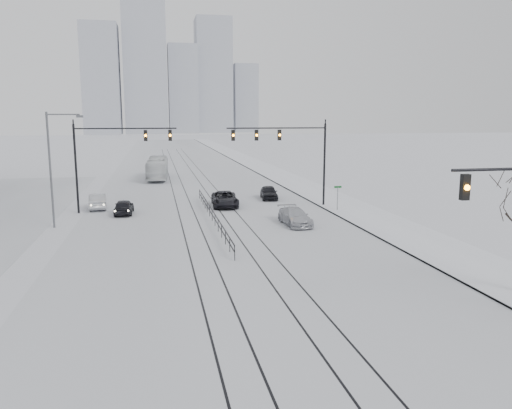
# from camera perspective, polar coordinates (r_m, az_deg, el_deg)

# --- Properties ---
(road) EXTENTS (22.00, 260.00, 0.02)m
(road) POSITION_cam_1_polar(r_m,az_deg,el_deg) (71.48, -7.74, 2.94)
(road) COLOR silver
(road) RESTS_ON ground
(sidewalk_east) EXTENTS (5.00, 260.00, 0.16)m
(sidewalk_east) POSITION_cam_1_polar(r_m,az_deg,el_deg) (73.56, 2.82, 3.27)
(sidewalk_east) COLOR white
(sidewalk_east) RESTS_ON ground
(curb) EXTENTS (0.10, 260.00, 0.12)m
(curb) POSITION_cam_1_polar(r_m,az_deg,el_deg) (73.01, 0.95, 3.21)
(curb) COLOR gray
(curb) RESTS_ON ground
(tram_rails) EXTENTS (5.30, 180.00, 0.01)m
(tram_rails) POSITION_cam_1_polar(r_m,az_deg,el_deg) (51.73, -6.27, 0.34)
(tram_rails) COLOR black
(tram_rails) RESTS_ON ground
(skyline) EXTENTS (96.00, 48.00, 72.00)m
(skyline) POSITION_cam_1_polar(r_m,az_deg,el_deg) (285.46, -9.79, 14.19)
(skyline) COLOR #A2A7B2
(skyline) RESTS_ON ground
(traffic_mast_ne) EXTENTS (9.60, 0.37, 8.00)m
(traffic_mast_ne) POSITION_cam_1_polar(r_m,az_deg,el_deg) (47.61, 4.04, 6.51)
(traffic_mast_ne) COLOR black
(traffic_mast_ne) RESTS_ON ground
(traffic_mast_nw) EXTENTS (9.10, 0.37, 8.00)m
(traffic_mast_nw) POSITION_cam_1_polar(r_m,az_deg,el_deg) (47.08, -16.38, 5.87)
(traffic_mast_nw) COLOR black
(traffic_mast_nw) RESTS_ON ground
(street_light_west) EXTENTS (2.73, 0.25, 9.00)m
(street_light_west) POSITION_cam_1_polar(r_m,az_deg,el_deg) (41.67, -22.10, 4.57)
(street_light_west) COLOR #595B60
(street_light_west) RESTS_ON ground
(median_fence) EXTENTS (0.06, 24.00, 1.00)m
(median_fence) POSITION_cam_1_polar(r_m,az_deg,el_deg) (41.85, -5.03, -1.20)
(median_fence) COLOR black
(median_fence) RESTS_ON ground
(street_sign) EXTENTS (0.70, 0.06, 2.40)m
(street_sign) POSITION_cam_1_polar(r_m,az_deg,el_deg) (46.35, 9.31, 1.14)
(street_sign) COLOR #595B60
(street_sign) RESTS_ON ground
(sedan_sb_inner) EXTENTS (1.72, 3.99, 1.34)m
(sedan_sb_inner) POSITION_cam_1_polar(r_m,az_deg,el_deg) (46.14, -14.87, -0.28)
(sedan_sb_inner) COLOR black
(sedan_sb_inner) RESTS_ON ground
(sedan_sb_outer) EXTENTS (1.90, 4.50, 1.44)m
(sedan_sb_outer) POSITION_cam_1_polar(r_m,az_deg,el_deg) (49.67, -17.63, 0.35)
(sedan_sb_outer) COLOR silver
(sedan_sb_outer) RESTS_ON ground
(sedan_nb_front) EXTENTS (2.73, 5.39, 1.46)m
(sedan_nb_front) POSITION_cam_1_polar(r_m,az_deg,el_deg) (48.59, -3.58, 0.61)
(sedan_nb_front) COLOR black
(sedan_nb_front) RESTS_ON ground
(sedan_nb_right) EXTENTS (2.13, 4.72, 1.34)m
(sedan_nb_right) POSITION_cam_1_polar(r_m,az_deg,el_deg) (40.30, 4.49, -1.42)
(sedan_nb_right) COLOR silver
(sedan_nb_right) RESTS_ON ground
(sedan_nb_far) EXTENTS (2.14, 4.28, 1.40)m
(sedan_nb_far) POSITION_cam_1_polar(r_m,az_deg,el_deg) (52.98, 1.49, 1.37)
(sedan_nb_far) COLOR black
(sedan_nb_far) RESTS_ON ground
(box_truck) EXTENTS (3.15, 11.15, 3.07)m
(box_truck) POSITION_cam_1_polar(r_m,az_deg,el_deg) (71.44, -11.19, 4.07)
(box_truck) COLOR silver
(box_truck) RESTS_ON ground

